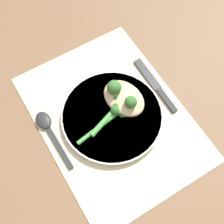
# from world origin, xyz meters

# --- Properties ---
(ground_plane) EXTENTS (3.00, 3.00, 0.00)m
(ground_plane) POSITION_xyz_m (0.00, 0.00, 0.00)
(ground_plane) COLOR brown
(placemat) EXTENTS (0.45, 0.33, 0.00)m
(placemat) POSITION_xyz_m (0.00, 0.00, 0.00)
(placemat) COLOR beige
(placemat) RESTS_ON ground_plane
(plate) EXTENTS (0.24, 0.24, 0.01)m
(plate) POSITION_xyz_m (0.00, 0.00, 0.01)
(plate) COLOR silver
(plate) RESTS_ON placemat
(chicken_fillet) EXTENTS (0.12, 0.10, 0.03)m
(chicken_fillet) POSITION_xyz_m (-0.02, 0.04, 0.03)
(chicken_fillet) COLOR tan
(chicken_fillet) RESTS_ON plate
(pesto_dollop_primary) EXTENTS (0.03, 0.03, 0.03)m
(pesto_dollop_primary) POSITION_xyz_m (0.01, 0.04, 0.06)
(pesto_dollop_primary) COLOR #336628
(pesto_dollop_primary) RESTS_ON chicken_fillet
(pesto_dollop_secondary) EXTENTS (0.03, 0.03, 0.03)m
(pesto_dollop_secondary) POSITION_xyz_m (-0.04, 0.03, 0.06)
(pesto_dollop_secondary) COLOR #336628
(pesto_dollop_secondary) RESTS_ON chicken_fillet
(broccoli_stalk_right) EXTENTS (0.06, 0.11, 0.03)m
(broccoli_stalk_right) POSITION_xyz_m (-0.01, 0.01, 0.03)
(broccoli_stalk_right) COLOR green
(broccoli_stalk_right) RESTS_ON plate
(broccoli_stalk_left) EXTENTS (0.05, 0.14, 0.03)m
(broccoli_stalk_left) POSITION_xyz_m (0.00, 0.00, 0.03)
(broccoli_stalk_left) COLOR green
(broccoli_stalk_left) RESTS_ON plate
(knife) EXTENTS (0.17, 0.02, 0.01)m
(knife) POSITION_xyz_m (-0.02, 0.14, 0.01)
(knife) COLOR black
(knife) RESTS_ON placemat
(spoon) EXTENTS (0.16, 0.03, 0.01)m
(spoon) POSITION_xyz_m (-0.06, -0.14, 0.01)
(spoon) COLOR black
(spoon) RESTS_ON placemat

